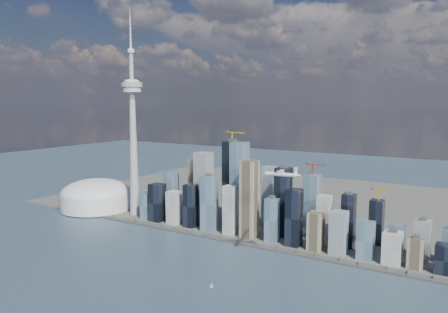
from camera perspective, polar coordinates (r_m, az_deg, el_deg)
The scene contains 9 objects.
ground at distance 826.67m, azimuth -10.87°, elevation -15.03°, with size 4000.00×4000.00×0.00m, color #2D3D4E.
seawall at distance 1012.82m, azimuth -1.17°, elevation -10.56°, with size 1100.00×22.00×4.00m, color #383838.
land at distance 1399.90m, azimuth 8.85°, elevation -5.65°, with size 1400.00×900.00×3.00m, color #4C4C47.
shoreline_trees at distance 1010.77m, azimuth -1.17°, elevation -10.20°, with size 960.53×7.20×8.80m.
skyscraper_cluster at distance 1038.06m, azimuth 4.22°, elevation -6.13°, with size 736.00×142.00×233.64m.
needle_tower at distance 1199.53m, azimuth -11.81°, elevation 3.46°, with size 56.00×56.00×550.50m.
dome_stadium at distance 1318.67m, azimuth -16.35°, elevation -4.97°, with size 200.00×200.00×86.00m.
airplane at distance 807.00m, azimuth 7.50°, elevation -2.27°, with size 70.02×62.34×17.20m.
sailboat_west at distance 766.77m, azimuth -1.63°, elevation -16.48°, with size 6.88×1.83×9.61m.
Camera 1 is at (519.90, -562.33, 311.25)m, focal length 35.00 mm.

